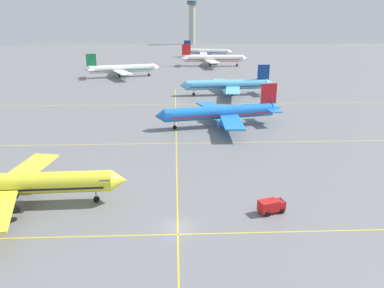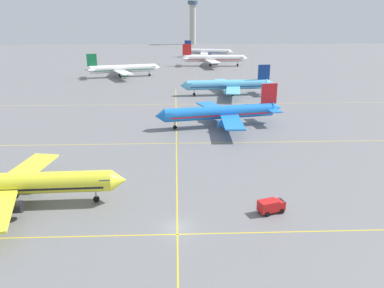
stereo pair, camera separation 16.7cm
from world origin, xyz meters
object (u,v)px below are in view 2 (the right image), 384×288
object	(u,v)px
airliner_far_right_stand	(213,59)
control_tower	(193,18)
airliner_far_left_stand	(122,69)
service_truck_red_van	(271,206)
airliner_second_row	(221,112)
airliner_third_row	(228,85)
airliner_distant_taxiway	(207,52)
airliner_front_gate	(16,184)

from	to	relation	value
airliner_far_right_stand	control_tower	size ratio (longest dim) A/B	1.00
airliner_far_left_stand	service_truck_red_van	bearing A→B (deg)	-73.22
airliner_second_row	airliner_far_left_stand	distance (m)	88.38
airliner_third_row	airliner_far_right_stand	xyz separation A→B (m)	(1.48, 74.69, 0.29)
airliner_distant_taxiway	control_tower	world-z (taller)	control_tower
airliner_far_left_stand	airliner_far_right_stand	xyz separation A→B (m)	(44.40, 33.90, 0.27)
airliner_third_row	service_truck_red_van	size ratio (longest dim) A/B	7.66
airliner_second_row	service_truck_red_van	xyz separation A→B (m)	(2.62, -47.71, -2.55)
service_truck_red_van	control_tower	world-z (taller)	control_tower
airliner_third_row	service_truck_red_van	world-z (taller)	airliner_third_row
airliner_far_left_stand	airliner_third_row	bearing A→B (deg)	-43.54
airliner_distant_taxiway	service_truck_red_van	bearing A→B (deg)	-91.52
airliner_second_row	airliner_far_left_stand	world-z (taller)	airliner_second_row
service_truck_red_van	control_tower	xyz separation A→B (m)	(0.33, 296.29, 20.35)
airliner_second_row	airliner_far_right_stand	world-z (taller)	airliner_far_right_stand
airliner_far_right_stand	airliner_far_left_stand	bearing A→B (deg)	-142.63
airliner_front_gate	airliner_distant_taxiway	distance (m)	202.59
airliner_front_gate	service_truck_red_van	xyz separation A→B (m)	(40.10, -4.26, -2.48)
control_tower	airliner_third_row	bearing A→B (deg)	-88.94
airliner_far_right_stand	service_truck_red_van	distance (m)	162.41
airliner_distant_taxiway	control_tower	bearing A→B (deg)	93.04
service_truck_red_van	airliner_distant_taxiway	bearing A→B (deg)	88.48
airliner_front_gate	airliner_far_right_stand	world-z (taller)	airliner_far_right_stand
airliner_second_row	service_truck_red_van	distance (m)	47.85
airliner_third_row	control_tower	xyz separation A→B (m)	(-3.87, 208.69, 17.89)
airliner_front_gate	airliner_far_left_stand	distance (m)	124.14
airliner_third_row	airliner_distant_taxiway	world-z (taller)	airliner_third_row
airliner_second_row	airliner_distant_taxiway	size ratio (longest dim) A/B	1.08
control_tower	airliner_front_gate	bearing A→B (deg)	-97.88
control_tower	airliner_distant_taxiway	bearing A→B (deg)	-86.96
airliner_far_right_stand	airliner_distant_taxiway	size ratio (longest dim) A/B	1.15
airliner_far_left_stand	control_tower	bearing A→B (deg)	76.91
airliner_third_row	service_truck_red_van	bearing A→B (deg)	-92.75
airliner_far_left_stand	airliner_distant_taxiway	xyz separation A→B (m)	(44.07, 73.29, -0.20)
airliner_front_gate	control_tower	size ratio (longest dim) A/B	0.93
control_tower	airliner_far_right_stand	bearing A→B (deg)	-87.71
airliner_second_row	airliner_far_left_stand	bearing A→B (deg)	114.11
airliner_far_right_stand	airliner_front_gate	bearing A→B (deg)	-106.15
service_truck_red_van	airliner_far_left_stand	bearing A→B (deg)	106.78
airliner_front_gate	service_truck_red_van	bearing A→B (deg)	-6.06
service_truck_red_van	airliner_far_right_stand	bearing A→B (deg)	88.00
airliner_second_row	airliner_distant_taxiway	world-z (taller)	airliner_second_row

